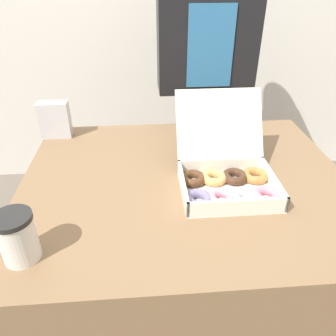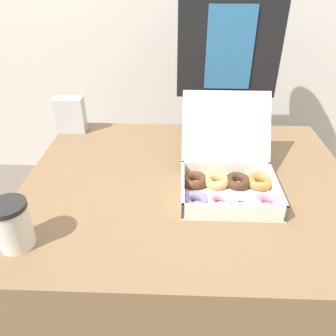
{
  "view_description": "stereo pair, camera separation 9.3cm",
  "coord_description": "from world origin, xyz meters",
  "px_view_note": "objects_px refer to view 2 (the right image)",
  "views": [
    {
      "loc": [
        -0.13,
        -0.86,
        1.34
      ],
      "look_at": [
        -0.06,
        -0.07,
        0.85
      ],
      "focal_mm": 35.0,
      "sensor_mm": 36.0,
      "label": 1
    },
    {
      "loc": [
        -0.03,
        -0.86,
        1.34
      ],
      "look_at": [
        -0.06,
        -0.07,
        0.85
      ],
      "focal_mm": 35.0,
      "sensor_mm": 36.0,
      "label": 2
    }
  ],
  "objects_px": {
    "donut_box": "(228,181)",
    "coffee_cup": "(13,225)",
    "napkin_holder": "(70,115)",
    "person_customer": "(224,79)"
  },
  "relations": [
    {
      "from": "coffee_cup",
      "to": "napkin_holder",
      "type": "bearing_deg",
      "value": 94.3
    },
    {
      "from": "napkin_holder",
      "to": "donut_box",
      "type": "bearing_deg",
      "value": -34.17
    },
    {
      "from": "donut_box",
      "to": "napkin_holder",
      "type": "distance_m",
      "value": 0.7
    },
    {
      "from": "donut_box",
      "to": "napkin_holder",
      "type": "relative_size",
      "value": 2.46
    },
    {
      "from": "napkin_holder",
      "to": "coffee_cup",
      "type": "bearing_deg",
      "value": -85.7
    },
    {
      "from": "donut_box",
      "to": "person_customer",
      "type": "distance_m",
      "value": 0.76
    },
    {
      "from": "napkin_holder",
      "to": "person_customer",
      "type": "relative_size",
      "value": 0.09
    },
    {
      "from": "coffee_cup",
      "to": "person_customer",
      "type": "relative_size",
      "value": 0.08
    },
    {
      "from": "napkin_holder",
      "to": "person_customer",
      "type": "bearing_deg",
      "value": 29.3
    },
    {
      "from": "donut_box",
      "to": "coffee_cup",
      "type": "bearing_deg",
      "value": -155.9
    }
  ]
}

